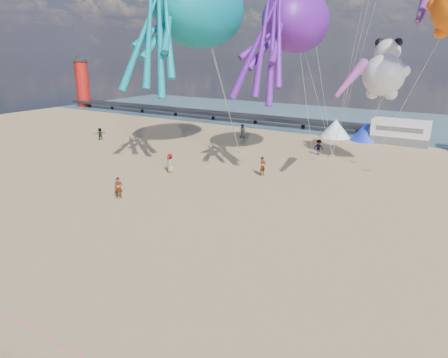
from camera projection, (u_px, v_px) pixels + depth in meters
The scene contains 25 objects.
ground at pixel (137, 281), 19.91m from camera, with size 120.00×120.00×0.00m, color tan.
water at pixel (374, 122), 64.59m from camera, with size 120.00×120.00×0.00m, color #3E6577.
pier at pixel (194, 111), 69.26m from camera, with size 60.00×3.00×0.50m, color black.
lighthouse at pixel (83, 84), 82.10m from camera, with size 2.60×2.60×9.00m, color #A5140F.
motorhome_0 at pixel (400, 132), 48.97m from camera, with size 6.60×2.50×3.00m, color silver.
tent_white at pixel (335, 128), 53.03m from camera, with size 4.00×4.00×2.40m, color white.
tent_blue at pixel (366, 131), 51.05m from camera, with size 4.00×4.00×2.40m, color #1933CC.
rope_line at pixel (50, 340), 15.84m from camera, with size 0.03×0.03×34.00m, color #F2338C.
standing_person at pixel (119, 188), 30.93m from camera, with size 0.62×0.40×1.69m, color tan.
beachgoer_0 at pixel (170, 163), 37.59m from camera, with size 0.66×0.43×1.82m, color #7F6659.
beachgoer_1 at pixel (243, 131), 52.50m from camera, with size 0.89×0.58×1.82m, color #7F6659.
beachgoer_2 at pixel (319, 147), 43.99m from camera, with size 0.83×0.65×1.71m, color #7F6659.
beachgoer_4 at pixel (100, 134), 51.48m from camera, with size 0.92×0.38×1.56m, color #7F6659.
beachgoer_5 at pixel (263, 166), 36.66m from camera, with size 1.62×0.52×1.75m, color #7F6659.
sandbag_a at pixel (239, 152), 45.04m from camera, with size 0.50×0.35×0.22m, color gray.
sandbag_b at pixel (313, 159), 42.22m from camera, with size 0.50×0.35×0.22m, color gray.
sandbag_c at pixel (368, 170), 38.17m from camera, with size 0.50×0.35×0.22m, color gray.
sandbag_d at pixel (355, 162), 41.06m from camera, with size 0.50×0.35×0.22m, color gray.
sandbag_e at pixel (332, 156), 43.40m from camera, with size 0.50×0.35×0.22m, color gray.
kite_octopus_teal at pixel (200, 9), 41.19m from camera, with size 5.47×12.77×14.60m, color #077E8D, non-canonical shape.
kite_octopus_purple at pixel (296, 21), 37.50m from camera, with size 4.69×10.94×12.50m, color #591594, non-canonical shape.
kite_panda at pixel (384, 75), 37.97m from camera, with size 4.74×4.46×6.69m, color silver, non-canonical shape.
windsock_left at pixel (200, 1), 39.57m from camera, with size 1.10×7.33×7.33m, color red, non-canonical shape.
windsock_mid at pixel (422, 10), 33.63m from camera, with size 1.00×5.41×5.41m, color red, non-canonical shape.
windsock_right at pixel (350, 80), 30.86m from camera, with size 0.90×4.99×4.99m, color red, non-canonical shape.
Camera 1 is at (12.77, -12.59, 10.94)m, focal length 32.00 mm.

